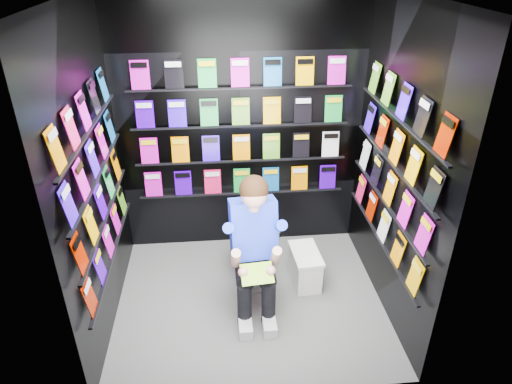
{
  "coord_description": "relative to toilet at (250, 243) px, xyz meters",
  "views": [
    {
      "loc": [
        -0.24,
        -3.2,
        2.91
      ],
      "look_at": [
        0.07,
        0.15,
        1.06
      ],
      "focal_mm": 32.0,
      "sensor_mm": 36.0,
      "label": 1
    }
  ],
  "objects": [
    {
      "name": "floor",
      "position": [
        -0.03,
        -0.4,
        -0.37
      ],
      "size": [
        2.4,
        2.4,
        0.0
      ],
      "primitive_type": "plane",
      "color": "slate",
      "rests_on": "ground"
    },
    {
      "name": "comics_back",
      "position": [
        -0.03,
        0.57,
        0.94
      ],
      "size": [
        2.1,
        0.06,
        1.37
      ],
      "primitive_type": null,
      "color": "#E31953",
      "rests_on": "wall_back"
    },
    {
      "name": "longbox_lid",
      "position": [
        0.52,
        -0.17,
        -0.04
      ],
      "size": [
        0.28,
        0.46,
        0.03
      ],
      "primitive_type": "cube",
      "rotation": [
        0.0,
        0.0,
        0.07
      ],
      "color": "white",
      "rests_on": "longbox"
    },
    {
      "name": "longbox",
      "position": [
        0.52,
        -0.17,
        -0.21
      ],
      "size": [
        0.26,
        0.44,
        0.32
      ],
      "primitive_type": "cube",
      "rotation": [
        0.0,
        0.0,
        0.07
      ],
      "color": "white",
      "rests_on": "floor"
    },
    {
      "name": "held_comic",
      "position": [
        0.0,
        -0.73,
        0.21
      ],
      "size": [
        0.27,
        0.18,
        0.11
      ],
      "primitive_type": "cube",
      "rotation": [
        -0.96,
        0.0,
        0.09
      ],
      "color": "green",
      "rests_on": "reader"
    },
    {
      "name": "comics_right",
      "position": [
        1.14,
        -0.4,
        0.94
      ],
      "size": [
        0.06,
        1.7,
        1.37
      ],
      "primitive_type": null,
      "color": "#E31953",
      "rests_on": "wall_right"
    },
    {
      "name": "reader",
      "position": [
        0.0,
        -0.38,
        0.41
      ],
      "size": [
        0.6,
        0.82,
        1.43
      ],
      "primitive_type": null,
      "rotation": [
        0.0,
        0.0,
        0.09
      ],
      "color": "#112DF1",
      "rests_on": "toilet"
    },
    {
      "name": "wall_front",
      "position": [
        -0.03,
        -1.4,
        0.93
      ],
      "size": [
        2.4,
        0.04,
        2.6
      ],
      "primitive_type": "cube",
      "color": "black",
      "rests_on": "floor"
    },
    {
      "name": "toilet",
      "position": [
        0.0,
        0.0,
        0.0
      ],
      "size": [
        0.48,
        0.78,
        0.73
      ],
      "primitive_type": "imported",
      "rotation": [
        0.0,
        0.0,
        3.23
      ],
      "color": "silver",
      "rests_on": "floor"
    },
    {
      "name": "comics_left",
      "position": [
        -1.2,
        -0.4,
        0.94
      ],
      "size": [
        0.06,
        1.7,
        1.37
      ],
      "primitive_type": null,
      "color": "#E31953",
      "rests_on": "wall_left"
    },
    {
      "name": "wall_back",
      "position": [
        -0.03,
        0.6,
        0.93
      ],
      "size": [
        2.4,
        0.04,
        2.6
      ],
      "primitive_type": "cube",
      "color": "black",
      "rests_on": "floor"
    },
    {
      "name": "wall_right",
      "position": [
        1.17,
        -0.4,
        0.93
      ],
      "size": [
        0.04,
        2.0,
        2.6
      ],
      "primitive_type": "cube",
      "color": "black",
      "rests_on": "floor"
    },
    {
      "name": "wall_left",
      "position": [
        -1.23,
        -0.4,
        0.93
      ],
      "size": [
        0.04,
        2.0,
        2.6
      ],
      "primitive_type": "cube",
      "color": "black",
      "rests_on": "floor"
    }
  ]
}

